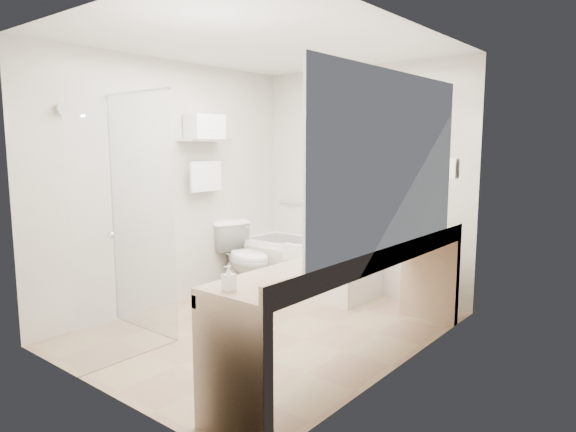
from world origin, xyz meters
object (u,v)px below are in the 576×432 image
Objects in this scene: bathtub at (306,266)px; water_bottle_left at (416,221)px; amenity_basket at (330,259)px; toilet at (245,259)px; vanity_counter at (357,282)px.

bathtub is 1.55m from water_bottle_left.
bathtub is 2.39m from amenity_basket.
bathtub is at bearing -25.18° from toilet.
bathtub is 0.71m from toilet.
water_bottle_left is (1.85, 0.40, 0.56)m from toilet.
bathtub is at bearing 174.30° from water_bottle_left.
amenity_basket is (-0.00, -0.35, 0.24)m from vanity_counter.
vanity_counter is at bearing -42.35° from bathtub.
water_bottle_left reaches higher than toilet.
toilet is at bearing 148.77° from amenity_basket.
water_bottle_left is (-0.13, 1.25, 0.31)m from vanity_counter.
toilet is at bearing -167.78° from water_bottle_left.
bathtub is 2.09m from vanity_counter.
amenity_basket is 0.88× the size of water_bottle_left.
water_bottle_left is at bearing 95.84° from vanity_counter.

